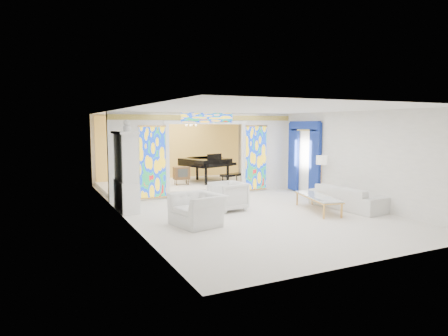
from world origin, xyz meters
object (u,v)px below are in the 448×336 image
sofa (347,197)px  tv_console (181,173)px  coffee_table (318,197)px  china_cabinet (126,172)px  armchair_right (228,196)px  grand_piano (206,162)px  armchair_left (198,210)px

sofa → tv_console: 6.65m
coffee_table → china_cabinet: bearing=153.0°
armchair_right → coffee_table: bearing=54.7°
grand_piano → coffee_table: bearing=-98.5°
armchair_right → armchair_left: bearing=-56.7°
coffee_table → tv_console: bearing=111.8°
armchair_right → tv_console: 4.38m
armchair_right → coffee_table: 2.68m
china_cabinet → sofa: size_ratio=1.13×
china_cabinet → tv_console: size_ratio=3.81×
armchair_right → grand_piano: (1.39, 4.90, 0.56)m
china_cabinet → grand_piano: bearing=40.9°
china_cabinet → grand_piano: china_cabinet is taller
sofa → grand_piano: 6.63m
armchair_left → tv_console: tv_console is taller
china_cabinet → grand_piano: size_ratio=0.82×
armchair_left → coffee_table: armchair_left is taller
grand_piano → tv_console: size_ratio=4.67×
armchair_right → sofa: armchair_right is taller
china_cabinet → armchair_right: (2.75, -1.32, -0.74)m
coffee_table → armchair_right: bearing=151.5°
armchair_left → sofa: armchair_left is taller
coffee_table → tv_console: tv_console is taller
china_cabinet → armchair_left: china_cabinet is taller
sofa → grand_piano: (-2.02, 6.28, 0.64)m
tv_console → china_cabinet: bearing=-128.1°
armchair_left → armchair_right: armchair_right is taller
china_cabinet → armchair_left: (1.26, -2.57, -0.76)m
china_cabinet → coffee_table: size_ratio=1.26×
sofa → coffee_table: sofa is taller
armchair_left → armchair_right: bearing=117.5°
armchair_left → sofa: (4.91, -0.12, -0.05)m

